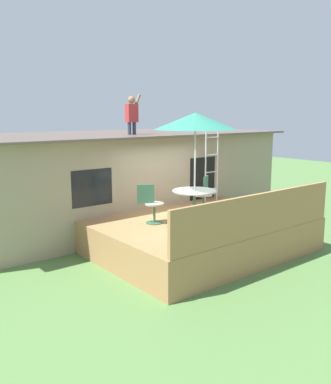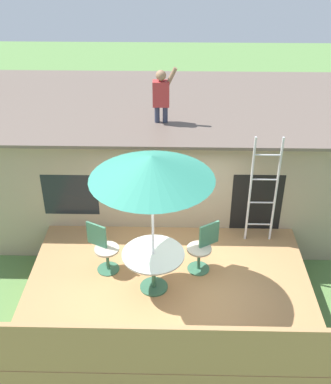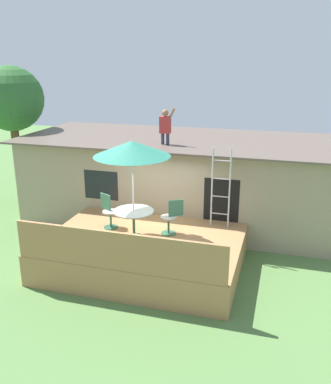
% 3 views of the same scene
% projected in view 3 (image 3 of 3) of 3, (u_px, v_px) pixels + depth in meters
% --- Properties ---
extents(ground_plane, '(40.00, 40.00, 0.00)m').
position_uv_depth(ground_plane, '(146.00, 263.00, 11.18)').
color(ground_plane, '#567F42').
extents(house, '(10.50, 4.50, 2.74)m').
position_uv_depth(house, '(180.00, 178.00, 14.04)').
color(house, gray).
rests_on(house, ground).
extents(deck, '(4.97, 3.92, 0.80)m').
position_uv_depth(deck, '(146.00, 250.00, 11.06)').
color(deck, '#A87A4C').
rests_on(deck, ground).
extents(deck_railing, '(4.87, 0.08, 0.90)m').
position_uv_depth(deck_railing, '(117.00, 251.00, 9.05)').
color(deck_railing, '#A87A4C').
rests_on(deck_railing, deck).
extents(patio_table, '(1.04, 1.04, 0.74)m').
position_uv_depth(patio_table, '(134.00, 216.00, 10.65)').
color(patio_table, '#33664C').
rests_on(patio_table, deck).
extents(patio_umbrella, '(1.90, 1.90, 2.54)m').
position_uv_depth(patio_umbrella, '(132.00, 149.00, 10.11)').
color(patio_umbrella, silver).
rests_on(patio_umbrella, deck).
extents(step_ladder, '(0.52, 0.04, 2.20)m').
position_uv_depth(step_ladder, '(221.00, 188.00, 11.27)').
color(step_ladder, silver).
rests_on(step_ladder, deck).
extents(person_figure, '(0.47, 0.20, 1.11)m').
position_uv_depth(person_figure, '(166.00, 124.00, 12.46)').
color(person_figure, '#33384C').
rests_on(person_figure, house).
extents(patio_chair_left, '(0.58, 0.44, 0.92)m').
position_uv_depth(patio_chair_left, '(109.00, 211.00, 11.38)').
color(patio_chair_left, '#33664C').
rests_on(patio_chair_left, deck).
extents(patio_chair_right, '(0.57, 0.45, 0.92)m').
position_uv_depth(patio_chair_right, '(171.00, 217.00, 10.96)').
color(patio_chair_right, '#33664C').
rests_on(patio_chair_right, deck).
extents(backyard_tree, '(2.33, 2.33, 5.00)m').
position_uv_depth(backyard_tree, '(11.00, 100.00, 15.03)').
color(backyard_tree, brown).
rests_on(backyard_tree, ground).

